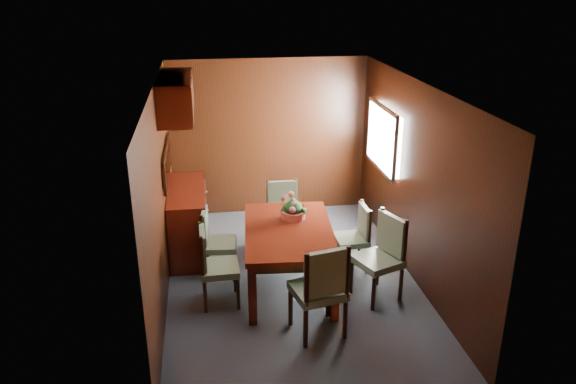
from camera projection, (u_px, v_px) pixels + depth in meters
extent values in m
plane|color=#3B4651|center=(292.00, 280.00, 6.95)|extent=(4.50, 4.50, 0.00)
cube|color=black|center=(160.00, 197.00, 6.31)|extent=(0.02, 4.50, 2.40)
cube|color=black|center=(415.00, 183.00, 6.73)|extent=(0.02, 4.50, 2.40)
cube|color=black|center=(269.00, 138.00, 8.59)|extent=(3.00, 0.02, 2.40)
cube|color=black|center=(337.00, 290.00, 4.45)|extent=(3.00, 0.02, 2.40)
cube|color=black|center=(292.00, 86.00, 6.08)|extent=(3.00, 4.50, 0.02)
cube|color=white|center=(386.00, 138.00, 7.65)|extent=(0.14, 1.10, 0.80)
cube|color=#B2B2B7|center=(381.00, 138.00, 7.64)|extent=(0.04, 1.20, 0.90)
cube|color=black|center=(167.00, 162.00, 7.21)|extent=(0.03, 1.36, 0.41)
cube|color=silver|center=(168.00, 162.00, 7.21)|extent=(0.01, 1.30, 0.35)
cube|color=#360E06|center=(176.00, 96.00, 6.92)|extent=(0.40, 1.40, 0.50)
cube|color=#360E06|center=(188.00, 220.00, 7.54)|extent=(0.48, 1.40, 0.90)
cube|color=#360E06|center=(252.00, 295.00, 5.96)|extent=(0.10, 0.10, 0.70)
cube|color=#360E06|center=(335.00, 292.00, 6.02)|extent=(0.10, 0.10, 0.70)
cube|color=#360E06|center=(251.00, 234.00, 7.35)|extent=(0.10, 0.10, 0.70)
cube|color=#360E06|center=(318.00, 232.00, 7.41)|extent=(0.10, 0.10, 0.70)
cube|color=black|center=(289.00, 238.00, 6.58)|extent=(1.01, 1.57, 0.10)
cube|color=#360E06|center=(289.00, 231.00, 6.55)|extent=(1.14, 1.70, 0.06)
cylinder|color=black|center=(204.00, 280.00, 6.57)|extent=(0.04, 0.04, 0.38)
cylinder|color=black|center=(205.00, 298.00, 6.22)|extent=(0.04, 0.04, 0.38)
cylinder|color=black|center=(235.00, 277.00, 6.63)|extent=(0.04, 0.04, 0.38)
cylinder|color=black|center=(238.00, 295.00, 6.28)|extent=(0.04, 0.04, 0.38)
cube|color=slate|center=(220.00, 268.00, 6.34)|extent=(0.43, 0.45, 0.08)
cylinder|color=black|center=(201.00, 242.00, 6.39)|extent=(0.04, 0.04, 0.50)
cylinder|color=black|center=(202.00, 258.00, 6.04)|extent=(0.04, 0.04, 0.50)
cube|color=slate|center=(203.00, 248.00, 6.21)|extent=(0.07, 0.41, 0.42)
cylinder|color=black|center=(207.00, 255.00, 7.18)|extent=(0.04, 0.04, 0.36)
cylinder|color=black|center=(205.00, 269.00, 6.84)|extent=(0.04, 0.04, 0.36)
cylinder|color=black|center=(235.00, 254.00, 7.20)|extent=(0.04, 0.04, 0.36)
cylinder|color=black|center=(234.00, 268.00, 6.86)|extent=(0.04, 0.04, 0.36)
cube|color=slate|center=(219.00, 245.00, 6.93)|extent=(0.44, 0.46, 0.07)
cylinder|color=black|center=(205.00, 221.00, 7.01)|extent=(0.04, 0.04, 0.48)
cylinder|color=black|center=(202.00, 234.00, 6.66)|extent=(0.04, 0.04, 0.48)
cube|color=slate|center=(205.00, 226.00, 6.83)|extent=(0.09, 0.39, 0.41)
cylinder|color=black|center=(401.00, 285.00, 6.44)|extent=(0.05, 0.05, 0.41)
cylinder|color=black|center=(378.00, 269.00, 6.78)|extent=(0.05, 0.05, 0.41)
cylinder|color=black|center=(373.00, 294.00, 6.26)|extent=(0.05, 0.05, 0.41)
cylinder|color=black|center=(351.00, 278.00, 6.59)|extent=(0.05, 0.05, 0.41)
cube|color=slate|center=(377.00, 261.00, 6.42)|extent=(0.61, 0.62, 0.08)
cylinder|color=black|center=(405.00, 242.00, 6.25)|extent=(0.05, 0.05, 0.54)
cylinder|color=black|center=(381.00, 229.00, 6.59)|extent=(0.05, 0.05, 0.54)
cube|color=slate|center=(391.00, 234.00, 6.40)|extent=(0.22, 0.43, 0.46)
cylinder|color=black|center=(367.00, 261.00, 7.04)|extent=(0.04, 0.04, 0.35)
cylinder|color=black|center=(359.00, 248.00, 7.37)|extent=(0.04, 0.04, 0.35)
cylinder|color=black|center=(341.00, 263.00, 6.99)|extent=(0.04, 0.04, 0.35)
cylinder|color=black|center=(334.00, 250.00, 7.32)|extent=(0.04, 0.04, 0.35)
cube|color=slate|center=(351.00, 240.00, 7.10)|extent=(0.40, 0.42, 0.07)
cylinder|color=black|center=(370.00, 228.00, 6.88)|extent=(0.04, 0.04, 0.46)
cylinder|color=black|center=(361.00, 216.00, 7.21)|extent=(0.04, 0.04, 0.46)
cube|color=slate|center=(364.00, 221.00, 7.03)|extent=(0.06, 0.37, 0.39)
cylinder|color=black|center=(306.00, 329.00, 5.62)|extent=(0.05, 0.05, 0.43)
cylinder|color=black|center=(345.00, 320.00, 5.77)|extent=(0.05, 0.05, 0.43)
cylinder|color=black|center=(291.00, 308.00, 5.98)|extent=(0.05, 0.05, 0.43)
cylinder|color=black|center=(328.00, 300.00, 6.13)|extent=(0.05, 0.05, 0.43)
cube|color=slate|center=(318.00, 290.00, 5.78)|extent=(0.60, 0.58, 0.09)
cylinder|color=black|center=(307.00, 280.00, 5.41)|extent=(0.05, 0.05, 0.57)
cylinder|color=black|center=(348.00, 272.00, 5.55)|extent=(0.05, 0.05, 0.57)
cube|color=slate|center=(327.00, 273.00, 5.49)|extent=(0.47, 0.16, 0.48)
cylinder|color=black|center=(296.00, 229.00, 7.90)|extent=(0.04, 0.04, 0.38)
cylinder|color=black|center=(269.00, 231.00, 7.84)|extent=(0.04, 0.04, 0.38)
cylinder|color=black|center=(300.00, 240.00, 7.56)|extent=(0.04, 0.04, 0.38)
cylinder|color=black|center=(272.00, 242.00, 7.51)|extent=(0.04, 0.04, 0.38)
cube|color=slate|center=(284.00, 219.00, 7.61)|extent=(0.45, 0.43, 0.08)
cylinder|color=black|center=(296.00, 196.00, 7.72)|extent=(0.04, 0.04, 0.50)
cylinder|color=black|center=(268.00, 197.00, 7.67)|extent=(0.04, 0.04, 0.50)
cube|color=slate|center=(282.00, 196.00, 7.67)|extent=(0.41, 0.06, 0.43)
cylinder|color=#C04C3A|center=(293.00, 214.00, 6.82)|extent=(0.30, 0.30, 0.09)
sphere|color=#1D4717|center=(293.00, 209.00, 6.80)|extent=(0.23, 0.23, 0.23)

